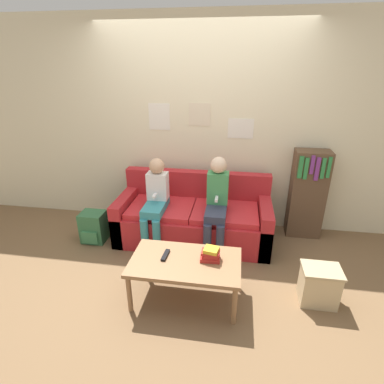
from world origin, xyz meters
The scene contains 11 objects.
ground_plane centered at (0.00, 0.00, 0.00)m, with size 10.00×10.00×0.00m, color brown.
wall_back centered at (0.00, 1.00, 1.30)m, with size 8.00×0.06×2.60m.
couch centered at (0.00, 0.51, 0.27)m, with size 1.85×0.79×0.79m.
coffee_table centered at (0.09, -0.55, 0.37)m, with size 0.99×0.57×0.42m.
person_left centered at (-0.42, 0.33, 0.59)m, with size 0.24×0.55×1.04m.
person_right centered at (0.29, 0.33, 0.62)m, with size 0.24×0.55×1.09m.
tv_remote centered at (-0.11, -0.52, 0.43)m, with size 0.05×0.17×0.02m.
book_stack centered at (0.31, -0.51, 0.47)m, with size 0.18×0.14×0.12m.
bookshelf centered at (1.37, 0.82, 0.56)m, with size 0.41×0.27×1.11m.
storage_box centered at (1.30, -0.42, 0.19)m, with size 0.34×0.26×0.37m.
backpack centered at (-1.21, 0.24, 0.19)m, with size 0.29×0.27×0.38m.
Camera 1 is at (0.49, -2.74, 2.05)m, focal length 28.00 mm.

